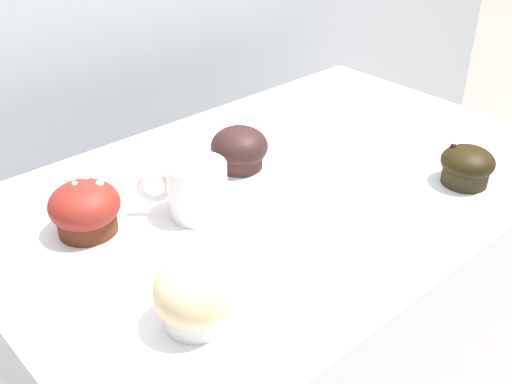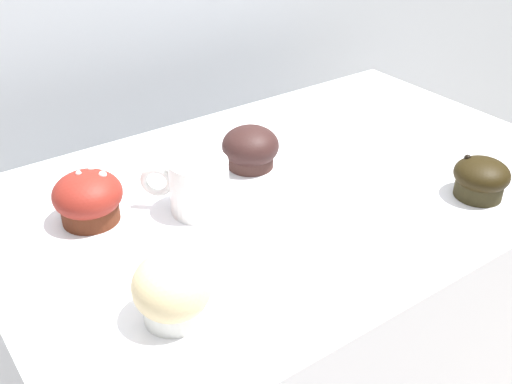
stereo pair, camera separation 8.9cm
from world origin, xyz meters
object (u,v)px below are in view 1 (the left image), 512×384
Objects in this scene: muffin_front_center at (239,149)px; coffee_cup at (196,188)px; muffin_front_left at (194,296)px; muffin_back_left at (85,209)px; muffin_back_right at (467,166)px.

coffee_cup is at bearing -154.84° from muffin_front_center.
muffin_front_center is at bearing 25.16° from coffee_cup.
muffin_front_center is 0.16m from coffee_cup.
muffin_front_center is 1.04× the size of muffin_front_left.
muffin_back_left is (-0.29, 0.00, 0.00)m from muffin_front_center.
coffee_cup reaches higher than muffin_front_center.
muffin_back_left is 0.87× the size of coffee_cup.
muffin_front_center is at bearing -0.22° from muffin_back_left.
muffin_front_center is 0.84× the size of coffee_cup.
muffin_front_center is 0.38m from muffin_back_right.
coffee_cup reaches higher than muffin_back_right.
muffin_front_left reaches higher than muffin_back_left.
muffin_front_center is 1.13× the size of muffin_back_right.
muffin_front_center is 0.39m from muffin_front_left.
muffin_back_right is (0.53, -0.29, -0.01)m from muffin_back_left.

